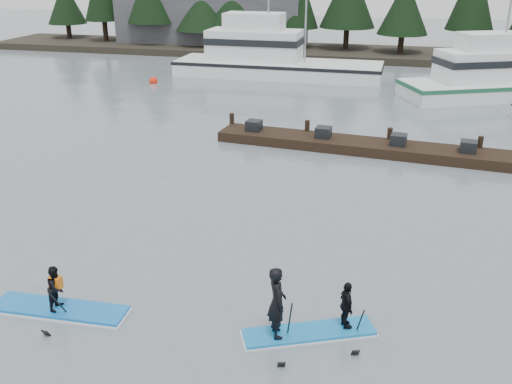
% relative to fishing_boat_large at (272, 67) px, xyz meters
% --- Properties ---
extents(ground, '(160.00, 160.00, 0.00)m').
position_rel_fishing_boat_large_xyz_m(ground, '(5.18, -31.41, -0.66)').
color(ground, slate).
rests_on(ground, ground).
extents(far_shore, '(70.00, 8.00, 0.60)m').
position_rel_fishing_boat_large_xyz_m(far_shore, '(5.18, 10.59, -0.36)').
color(far_shore, '#2D281E').
rests_on(far_shore, ground).
extents(treeline, '(60.00, 4.00, 8.00)m').
position_rel_fishing_boat_large_xyz_m(treeline, '(5.18, 10.59, -0.66)').
color(treeline, black).
rests_on(treeline, ground).
extents(waterfront_building, '(18.00, 6.00, 5.00)m').
position_rel_fishing_boat_large_xyz_m(waterfront_building, '(-8.82, 12.59, 1.84)').
color(waterfront_building, '#4C4C51').
rests_on(waterfront_building, ground).
extents(fishing_boat_large, '(15.49, 4.40, 8.97)m').
position_rel_fishing_boat_large_xyz_m(fishing_boat_large, '(0.00, 0.00, 0.00)').
color(fishing_boat_large, white).
rests_on(fishing_boat_large, ground).
extents(fishing_boat_medium, '(13.96, 9.25, 8.21)m').
position_rel_fishing_boat_large_xyz_m(fishing_boat_medium, '(15.91, -3.23, -0.09)').
color(fishing_boat_medium, white).
rests_on(fishing_boat_medium, ground).
extents(floating_dock, '(14.22, 3.22, 0.47)m').
position_rel_fishing_boat_large_xyz_m(floating_dock, '(8.22, -16.72, -0.43)').
color(floating_dock, black).
rests_on(floating_dock, ground).
extents(buoy_a, '(0.59, 0.59, 0.59)m').
position_rel_fishing_boat_large_xyz_m(buoy_a, '(-7.66, -4.74, -0.66)').
color(buoy_a, '#FF250C').
rests_on(buoy_a, ground).
extents(paddleboard_solo, '(3.53, 1.15, 1.79)m').
position_rel_fishing_boat_large_xyz_m(paddleboard_solo, '(1.63, -31.83, -0.30)').
color(paddleboard_solo, blue).
rests_on(paddleboard_solo, ground).
extents(paddleboard_duo, '(3.20, 1.99, 2.39)m').
position_rel_fishing_boat_large_xyz_m(paddleboard_duo, '(7.82, -31.29, 0.03)').
color(paddleboard_duo, '#1473BD').
rests_on(paddleboard_duo, ground).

